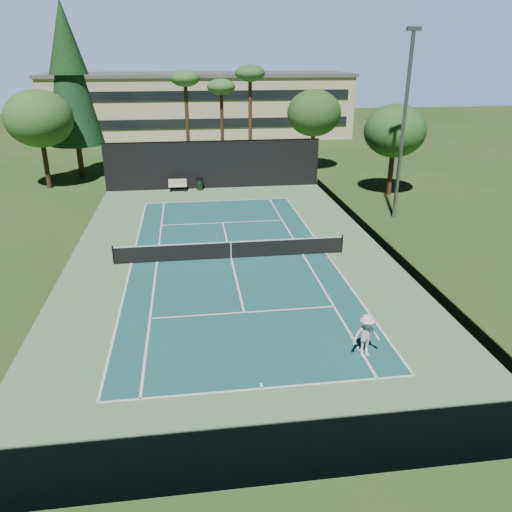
{
  "coord_description": "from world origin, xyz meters",
  "views": [
    {
      "loc": [
        -2.13,
        -25.85,
        10.67
      ],
      "look_at": [
        1.0,
        -3.0,
        1.3
      ],
      "focal_mm": 35.0,
      "sensor_mm": 36.0,
      "label": 1
    }
  ],
  "objects_px": {
    "player": "(366,335)",
    "park_bench": "(178,185)",
    "tennis_net": "(231,249)",
    "tennis_ball_a": "(170,412)",
    "trash_bin": "(200,184)",
    "tennis_ball_b": "(217,235)",
    "tennis_ball_d": "(184,237)",
    "tennis_ball_c": "(274,231)"
  },
  "relations": [
    {
      "from": "player",
      "to": "park_bench",
      "type": "relative_size",
      "value": 1.15
    },
    {
      "from": "tennis_net",
      "to": "tennis_ball_a",
      "type": "distance_m",
      "value": 13.07
    },
    {
      "from": "tennis_ball_a",
      "to": "trash_bin",
      "type": "distance_m",
      "value": 28.26
    },
    {
      "from": "tennis_ball_b",
      "to": "tennis_ball_d",
      "type": "bearing_deg",
      "value": -179.14
    },
    {
      "from": "tennis_ball_a",
      "to": "tennis_ball_d",
      "type": "height_order",
      "value": "same"
    },
    {
      "from": "tennis_ball_c",
      "to": "trash_bin",
      "type": "xyz_separation_m",
      "value": [
        -4.38,
        11.35,
        0.44
      ]
    },
    {
      "from": "player",
      "to": "tennis_ball_b",
      "type": "height_order",
      "value": "player"
    },
    {
      "from": "park_bench",
      "to": "trash_bin",
      "type": "height_order",
      "value": "park_bench"
    },
    {
      "from": "tennis_ball_a",
      "to": "tennis_ball_b",
      "type": "height_order",
      "value": "tennis_ball_b"
    },
    {
      "from": "tennis_net",
      "to": "tennis_ball_a",
      "type": "xyz_separation_m",
      "value": [
        -3.12,
        -12.68,
        -0.52
      ]
    },
    {
      "from": "tennis_net",
      "to": "player",
      "type": "height_order",
      "value": "player"
    },
    {
      "from": "player",
      "to": "tennis_ball_d",
      "type": "xyz_separation_m",
      "value": [
        -6.83,
        14.21,
        -0.83
      ]
    },
    {
      "from": "tennis_net",
      "to": "trash_bin",
      "type": "distance_m",
      "value": 15.56
    },
    {
      "from": "tennis_ball_a",
      "to": "tennis_ball_c",
      "type": "relative_size",
      "value": 0.97
    },
    {
      "from": "tennis_ball_d",
      "to": "trash_bin",
      "type": "xyz_separation_m",
      "value": [
        1.4,
        11.65,
        0.44
      ]
    },
    {
      "from": "tennis_ball_a",
      "to": "park_bench",
      "type": "xyz_separation_m",
      "value": [
        0.03,
        28.03,
        0.51
      ]
    },
    {
      "from": "trash_bin",
      "to": "tennis_ball_d",
      "type": "bearing_deg",
      "value": -96.87
    },
    {
      "from": "tennis_ball_a",
      "to": "tennis_ball_b",
      "type": "relative_size",
      "value": 0.94
    },
    {
      "from": "tennis_ball_a",
      "to": "tennis_ball_b",
      "type": "xyz_separation_m",
      "value": [
        2.54,
        16.57,
        0.0
      ]
    },
    {
      "from": "tennis_ball_d",
      "to": "trash_bin",
      "type": "bearing_deg",
      "value": 83.13
    },
    {
      "from": "tennis_ball_b",
      "to": "tennis_ball_d",
      "type": "relative_size",
      "value": 1.05
    },
    {
      "from": "tennis_ball_a",
      "to": "tennis_ball_c",
      "type": "distance_m",
      "value": 17.97
    },
    {
      "from": "tennis_net",
      "to": "tennis_ball_c",
      "type": "distance_m",
      "value": 5.24
    },
    {
      "from": "tennis_ball_b",
      "to": "park_bench",
      "type": "bearing_deg",
      "value": 102.38
    },
    {
      "from": "player",
      "to": "tennis_ball_c",
      "type": "distance_m",
      "value": 14.57
    },
    {
      "from": "tennis_ball_b",
      "to": "player",
      "type": "bearing_deg",
      "value": -71.52
    },
    {
      "from": "tennis_ball_a",
      "to": "tennis_ball_d",
      "type": "distance_m",
      "value": 16.55
    },
    {
      "from": "tennis_ball_b",
      "to": "tennis_ball_c",
      "type": "distance_m",
      "value": 3.72
    },
    {
      "from": "tennis_net",
      "to": "tennis_ball_d",
      "type": "distance_m",
      "value": 4.71
    },
    {
      "from": "tennis_net",
      "to": "tennis_ball_c",
      "type": "relative_size",
      "value": 174.86
    },
    {
      "from": "tennis_ball_d",
      "to": "trash_bin",
      "type": "distance_m",
      "value": 11.75
    },
    {
      "from": "tennis_ball_a",
      "to": "tennis_ball_c",
      "type": "bearing_deg",
      "value": 69.63
    },
    {
      "from": "player",
      "to": "tennis_ball_d",
      "type": "bearing_deg",
      "value": 108.77
    },
    {
      "from": "tennis_ball_c",
      "to": "tennis_ball_d",
      "type": "relative_size",
      "value": 1.02
    },
    {
      "from": "tennis_ball_d",
      "to": "tennis_net",
      "type": "bearing_deg",
      "value": -55.55
    },
    {
      "from": "player",
      "to": "tennis_ball_a",
      "type": "relative_size",
      "value": 24.13
    },
    {
      "from": "player",
      "to": "tennis_ball_c",
      "type": "height_order",
      "value": "player"
    },
    {
      "from": "park_bench",
      "to": "trash_bin",
      "type": "distance_m",
      "value": 1.85
    },
    {
      "from": "park_bench",
      "to": "tennis_ball_d",
      "type": "bearing_deg",
      "value": -87.8
    },
    {
      "from": "tennis_ball_d",
      "to": "player",
      "type": "bearing_deg",
      "value": -64.33
    },
    {
      "from": "tennis_net",
      "to": "park_bench",
      "type": "relative_size",
      "value": 8.6
    },
    {
      "from": "tennis_net",
      "to": "player",
      "type": "distance_m",
      "value": 11.17
    }
  ]
}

